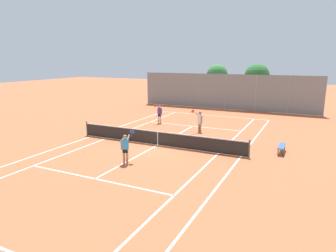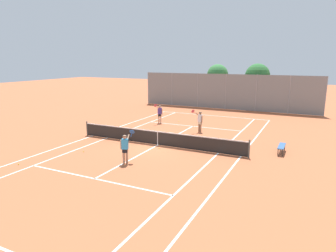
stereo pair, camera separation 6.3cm
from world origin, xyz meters
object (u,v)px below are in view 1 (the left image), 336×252
Objects in this scene: tree_behind_left at (217,75)px; tree_behind_right at (258,77)px; loose_tennis_ball_2 at (159,148)px; player_near_side at (125,147)px; loose_tennis_ball_1 at (196,140)px; loose_tennis_ball_4 at (179,121)px; player_far_left at (159,113)px; tennis_net at (158,138)px; courtside_bench at (282,146)px; player_far_right at (200,120)px; loose_tennis_ball_3 at (18,164)px; loose_tennis_ball_0 at (83,152)px.

tree_behind_right reaches higher than tree_behind_left.
loose_tennis_ball_2 is 21.19m from tree_behind_left.
tree_behind_left is at bearing 95.24° from player_near_side.
loose_tennis_ball_1 is at bearing 63.89° from loose_tennis_ball_2.
player_near_side is 6.47m from loose_tennis_ball_1.
tree_behind_right is (2.67, 19.11, 3.59)m from loose_tennis_ball_2.
loose_tennis_ball_4 is at bearing 99.57° from player_near_side.
player_far_left reaches higher than loose_tennis_ball_4.
loose_tennis_ball_1 is at bearing -39.15° from player_far_left.
tennis_net is 7.76m from courtside_bench.
loose_tennis_ball_1 is 0.01× the size of tree_behind_right.
loose_tennis_ball_4 is 0.04× the size of courtside_bench.
courtside_bench is at bearing 37.43° from player_near_side.
loose_tennis_ball_1 is at bearing 49.83° from tennis_net.
courtside_bench is at bearing -4.55° from loose_tennis_ball_1.
player_far_right is at bearing -97.97° from tree_behind_right.
tree_behind_right reaches higher than loose_tennis_ball_4.
tree_behind_left is (2.86, 26.72, 3.56)m from loose_tennis_ball_3.
player_far_right is at bearing 75.58° from tennis_net.
loose_tennis_ball_3 is at bearing -97.99° from player_far_left.
loose_tennis_ball_1 is 1.00× the size of loose_tennis_ball_3.
tree_behind_right reaches higher than tennis_net.
loose_tennis_ball_3 is 1.00× the size of loose_tennis_ball_4.
tree_behind_right is at bearing 104.84° from courtside_bench.
tree_behind_right reaches higher than courtside_bench.
tennis_net is 181.82× the size of loose_tennis_ball_1.
loose_tennis_ball_1 is at bearing -55.18° from loose_tennis_ball_4.
loose_tennis_ball_1 is 16.65m from tree_behind_right.
player_far_left is 6.54m from loose_tennis_ball_1.
tennis_net is 2.40× the size of tree_behind_left.
loose_tennis_ball_3 is (-6.85, -8.89, 0.00)m from loose_tennis_ball_1.
player_near_side is at bearing -96.37° from loose_tennis_ball_2.
player_far_left is 26.88× the size of loose_tennis_ball_4.
player_far_left is at bearing 82.01° from loose_tennis_ball_3.
loose_tennis_ball_1 is at bearing 52.38° from loose_tennis_ball_3.
loose_tennis_ball_1 and loose_tennis_ball_4 have the same top height.
tennis_net is 6.76× the size of player_far_left.
loose_tennis_ball_1 is 0.04× the size of courtside_bench.
player_far_right is at bearing -20.04° from player_far_left.
loose_tennis_ball_4 is at bearing 105.61° from loose_tennis_ball_2.
player_near_side is 26.88× the size of loose_tennis_ball_2.
loose_tennis_ball_4 is (-2.31, 8.25, 0.00)m from loose_tennis_ball_2.
player_near_side and player_far_right have the same top height.
loose_tennis_ball_2 is (-1.42, -2.90, 0.00)m from loose_tennis_ball_1.
player_far_left is 0.35× the size of tree_behind_right.
player_far_right is 0.36× the size of tree_behind_left.
player_far_left is 2.02m from loose_tennis_ball_4.
loose_tennis_ball_4 is 12.47m from tree_behind_right.
loose_tennis_ball_2 is at bearing 83.63° from player_near_side.
loose_tennis_ball_0 is at bearing -91.38° from player_far_left.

